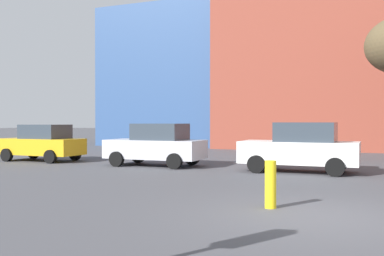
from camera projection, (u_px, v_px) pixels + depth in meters
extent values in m
plane|color=#47474C|center=(314.00, 216.00, 8.56)|extent=(200.00, 200.00, 0.00)
cube|color=#2D4C7F|center=(178.00, 80.00, 36.20)|extent=(9.57, 9.41, 10.52)
cube|color=gold|center=(41.00, 146.00, 20.58)|extent=(3.91, 1.68, 0.75)
cube|color=#333D47|center=(45.00, 132.00, 20.48)|extent=(1.96, 1.49, 0.65)
cylinder|color=black|center=(7.00, 155.00, 20.28)|extent=(0.60, 0.20, 0.60)
cylinder|color=black|center=(34.00, 153.00, 21.86)|extent=(0.60, 0.20, 0.60)
cylinder|color=black|center=(50.00, 157.00, 19.31)|extent=(0.60, 0.20, 0.60)
cylinder|color=black|center=(75.00, 154.00, 20.89)|extent=(0.60, 0.20, 0.60)
cube|color=silver|center=(155.00, 149.00, 18.27)|extent=(4.04, 1.73, 0.77)
cube|color=#333D47|center=(160.00, 132.00, 18.17)|extent=(2.02, 1.54, 0.67)
cylinder|color=black|center=(117.00, 159.00, 17.96)|extent=(0.62, 0.21, 0.62)
cylinder|color=black|center=(138.00, 156.00, 19.60)|extent=(0.62, 0.21, 0.62)
cylinder|color=black|center=(174.00, 161.00, 16.96)|extent=(0.62, 0.21, 0.62)
cylinder|color=black|center=(192.00, 158.00, 18.59)|extent=(0.62, 0.21, 0.62)
cube|color=white|center=(299.00, 152.00, 16.01)|extent=(4.16, 1.78, 0.79)
cube|color=#333D47|center=(306.00, 132.00, 15.90)|extent=(2.08, 1.59, 0.69)
cylinder|color=black|center=(256.00, 164.00, 15.69)|extent=(0.63, 0.22, 0.63)
cylinder|color=black|center=(268.00, 160.00, 17.37)|extent=(0.63, 0.22, 0.63)
cylinder|color=black|center=(335.00, 167.00, 14.65)|extent=(0.63, 0.22, 0.63)
cylinder|color=black|center=(339.00, 162.00, 16.34)|extent=(0.63, 0.22, 0.63)
cylinder|color=yellow|center=(271.00, 184.00, 9.31)|extent=(0.24, 0.24, 1.01)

